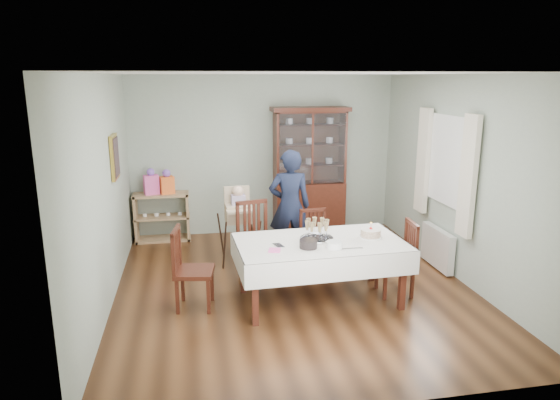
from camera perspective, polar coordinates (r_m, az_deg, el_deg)
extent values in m
plane|color=#593319|center=(6.61, 1.52, -9.87)|extent=(5.00, 5.00, 0.00)
plane|color=#9EAA99|center=(8.61, -1.86, 5.13)|extent=(4.50, 0.00, 4.50)
plane|color=#9EAA99|center=(6.14, -19.42, 0.75)|extent=(0.00, 5.00, 5.00)
plane|color=#9EAA99|center=(7.00, 19.94, 2.25)|extent=(0.00, 5.00, 5.00)
plane|color=white|center=(6.04, 1.69, 14.25)|extent=(5.00, 5.00, 0.00)
cube|color=#451B11|center=(5.98, 4.60, -5.09)|extent=(1.94, 1.13, 0.06)
cube|color=silver|center=(5.97, 4.60, -4.78)|extent=(2.05, 1.23, 0.01)
cube|color=#451B11|center=(8.70, 3.31, -0.85)|extent=(1.20, 0.45, 0.90)
cube|color=white|center=(8.31, 3.72, 5.84)|extent=(1.12, 0.01, 1.16)
cube|color=#451B11|center=(8.43, 3.48, 10.33)|extent=(1.30, 0.48, 0.07)
cube|color=tan|center=(8.62, -13.18, -4.32)|extent=(0.90, 0.38, 0.04)
cube|color=tan|center=(8.51, -13.32, -1.89)|extent=(0.90, 0.38, 0.03)
cube|color=tan|center=(8.42, -13.46, 0.60)|extent=(0.90, 0.38, 0.04)
cube|color=tan|center=(8.55, -16.13, -2.01)|extent=(0.04, 0.38, 0.80)
cube|color=tan|center=(8.50, -10.49, -1.77)|extent=(0.04, 0.38, 0.80)
cube|color=gold|center=(6.86, -18.39, 4.70)|extent=(0.04, 0.48, 0.58)
cube|color=white|center=(7.21, 18.68, 4.29)|extent=(0.04, 1.02, 1.22)
cube|color=silver|center=(6.67, 20.71, 2.52)|extent=(0.07, 0.30, 1.55)
cube|color=silver|center=(7.74, 16.04, 4.34)|extent=(0.07, 0.30, 1.55)
cube|color=white|center=(7.47, 17.54, -5.20)|extent=(0.10, 0.80, 0.55)
cube|color=#451B11|center=(6.71, -2.61, -5.12)|extent=(0.55, 0.55, 0.05)
cube|color=#451B11|center=(6.82, -3.25, -2.31)|extent=(0.44, 0.14, 0.55)
cube|color=#451B11|center=(6.90, 4.15, -5.23)|extent=(0.42, 0.42, 0.05)
cube|color=#451B11|center=(6.99, 3.74, -2.87)|extent=(0.38, 0.06, 0.47)
cube|color=#451B11|center=(5.98, -9.75, -8.08)|extent=(0.50, 0.50, 0.05)
cube|color=#451B11|center=(5.92, -11.77, -5.64)|extent=(0.11, 0.42, 0.52)
cube|color=#451B11|center=(6.42, 13.01, -6.83)|extent=(0.45, 0.45, 0.05)
cube|color=#451B11|center=(6.40, 14.75, -4.57)|extent=(0.07, 0.40, 0.50)
imported|color=black|center=(7.25, 1.11, -0.72)|extent=(0.64, 0.45, 1.67)
cube|color=tan|center=(7.31, -4.77, -1.52)|extent=(0.39, 0.35, 0.26)
cube|color=tan|center=(7.25, -4.81, 0.16)|extent=(0.38, 0.08, 0.31)
cube|color=tan|center=(7.28, -4.79, -0.85)|extent=(0.40, 0.19, 0.03)
cube|color=#B6A4C8|center=(7.26, -4.80, -0.18)|extent=(0.20, 0.16, 0.20)
sphere|color=beige|center=(7.23, -4.82, 1.01)|extent=(0.16, 0.16, 0.16)
cylinder|color=silver|center=(6.04, 4.23, -4.43)|extent=(0.40, 0.40, 0.01)
torus|color=silver|center=(6.04, 4.23, -4.33)|extent=(0.40, 0.40, 0.02)
cylinder|color=white|center=(6.19, 10.31, -4.16)|extent=(0.28, 0.28, 0.02)
cylinder|color=brown|center=(6.17, 10.33, -3.71)|extent=(0.25, 0.25, 0.09)
cylinder|color=silver|center=(6.16, 10.35, -3.30)|extent=(0.25, 0.25, 0.01)
cylinder|color=#F24C4C|center=(6.15, 10.36, -2.93)|extent=(0.01, 0.01, 0.07)
sphere|color=yellow|center=(6.14, 10.38, -2.58)|extent=(0.02, 0.02, 0.02)
cylinder|color=black|center=(5.72, 3.26, -5.02)|extent=(0.22, 0.22, 0.10)
cylinder|color=white|center=(5.74, 6.21, -5.13)|extent=(0.22, 0.22, 0.08)
cube|color=#F45AAB|center=(5.63, -0.63, -5.76)|extent=(0.16, 0.16, 0.02)
cube|color=silver|center=(5.76, 8.22, -5.49)|extent=(0.26, 0.03, 0.01)
cube|color=#F45AAB|center=(8.37, -14.48, 1.70)|extent=(0.26, 0.20, 0.31)
sphere|color=#E533B2|center=(8.33, -14.57, 3.11)|extent=(0.13, 0.13, 0.13)
cube|color=orange|center=(8.36, -12.79, 1.68)|extent=(0.26, 0.21, 0.28)
sphere|color=#E533B2|center=(8.32, -12.86, 3.00)|extent=(0.13, 0.13, 0.13)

